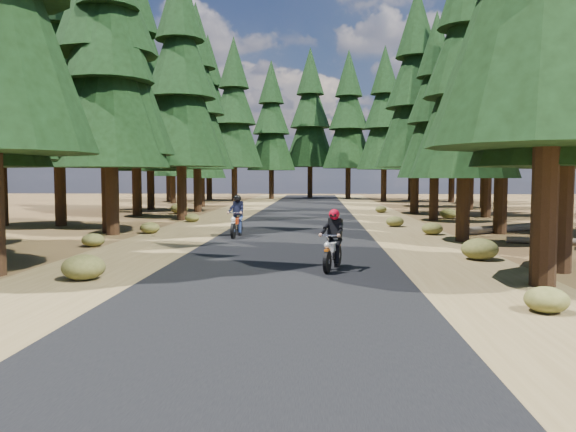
% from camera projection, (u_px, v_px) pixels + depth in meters
% --- Properties ---
extents(ground, '(120.00, 120.00, 0.00)m').
position_uv_depth(ground, '(285.00, 259.00, 15.83)').
color(ground, '#422A17').
rests_on(ground, ground).
extents(road, '(6.00, 100.00, 0.01)m').
position_uv_depth(road, '(293.00, 239.00, 20.81)').
color(road, black).
rests_on(road, ground).
extents(shoulder_l, '(3.20, 100.00, 0.01)m').
position_uv_depth(shoulder_l, '(171.00, 238.00, 21.06)').
color(shoulder_l, brown).
rests_on(shoulder_l, ground).
extents(shoulder_r, '(3.20, 100.00, 0.01)m').
position_uv_depth(shoulder_r, '(418.00, 240.00, 20.56)').
color(shoulder_r, brown).
rests_on(shoulder_r, ground).
extents(pine_forest, '(34.59, 55.08, 16.32)m').
position_uv_depth(pine_forest, '(304.00, 90.00, 36.24)').
color(pine_forest, black).
rests_on(pine_forest, ground).
extents(log_near, '(4.35, 3.31, 0.32)m').
position_uv_depth(log_near, '(507.00, 228.00, 23.45)').
color(log_near, '#4C4233').
rests_on(log_near, ground).
extents(log_far, '(3.87, 1.38, 0.24)m').
position_uv_depth(log_far, '(569.00, 242.00, 18.88)').
color(log_far, '#4C4233').
rests_on(log_far, ground).
extents(understory_shrubs, '(16.88, 31.28, 0.65)m').
position_uv_depth(understory_shrubs, '(304.00, 227.00, 22.99)').
color(understory_shrubs, '#474C1E').
rests_on(understory_shrubs, ground).
extents(rider_lead, '(0.92, 1.75, 1.50)m').
position_uv_depth(rider_lead, '(333.00, 250.00, 13.81)').
color(rider_lead, silver).
rests_on(rider_lead, road).
extents(rider_follow, '(0.67, 1.84, 1.61)m').
position_uv_depth(rider_follow, '(237.00, 223.00, 21.32)').
color(rider_follow, '#A72C0B').
rests_on(rider_follow, road).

